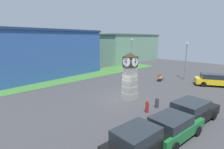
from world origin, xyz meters
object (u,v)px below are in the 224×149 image
Objects in this scene: bollard_near_tower at (147,106)px; bollard_mid_row at (157,102)px; car_near_tower at (173,126)px; car_by_building at (192,111)px; car_navy_sedan at (139,142)px; street_lamp_far_side at (186,58)px; street_lamp_near_road at (132,52)px; clock_tower at (130,77)px; bench at (160,77)px; car_silver_hatch at (213,80)px.

bollard_near_tower is 1.12× the size of bollard_mid_row.
car_by_building is at bearing 0.63° from car_near_tower.
car_navy_sedan is at bearing 176.55° from car_by_building.
car_near_tower is (-3.50, -3.14, 0.29)m from bollard_mid_row.
bollard_mid_row is 4.71m from car_near_tower.
street_lamp_far_side is at bearing 16.68° from car_navy_sedan.
car_near_tower is 0.81× the size of street_lamp_far_side.
street_lamp_near_road is at bearing 42.79° from bollard_near_tower.
bollard_near_tower is 14.22m from street_lamp_far_side.
car_near_tower is at bearing -159.26° from street_lamp_far_side.
car_navy_sedan reaches higher than bollard_near_tower.
bollard_near_tower is at bearing -116.24° from clock_tower.
street_lamp_far_side reaches higher than bollard_mid_row.
street_lamp_far_side reaches higher than clock_tower.
car_near_tower is 14.83m from bench.
clock_tower is 1.10× the size of car_navy_sedan.
bench is at bearing 147.03° from street_lamp_far_side.
clock_tower is 0.86× the size of street_lamp_far_side.
car_by_building is at bearing -3.45° from car_navy_sedan.
clock_tower is at bearing 89.32° from bollard_mid_row.
car_navy_sedan reaches higher than car_near_tower.
bollard_mid_row is 0.19× the size of car_by_building.
clock_tower is 16.12m from street_lamp_near_road.
street_lamp_far_side is (0.88, 4.07, 2.38)m from car_silver_hatch.
street_lamp_near_road is at bearing 45.19° from car_near_tower.
bollard_near_tower is at bearing 57.62° from car_near_tower.
car_silver_hatch is at bearing -6.36° from bollard_mid_row.
street_lamp_far_side is at bearing 12.94° from bollard_mid_row.
car_by_building is 20.99m from street_lamp_near_road.
bollard_mid_row is 11.40m from car_silver_hatch.
street_lamp_near_road reaches higher than bollard_mid_row.
bollard_mid_row is 0.22× the size of car_navy_sedan.
street_lamp_far_side is (15.70, 5.94, 2.41)m from car_near_tower.
car_by_building is 0.81× the size of street_lamp_near_road.
clock_tower reaches higher than car_near_tower.
street_lamp_near_road is (3.67, 8.19, 2.88)m from bench.
bollard_near_tower is 3.76m from car_near_tower.
street_lamp_far_side is (13.69, 2.78, 2.64)m from bollard_near_tower.
clock_tower is 0.97× the size of car_by_building.
car_silver_hatch is at bearing -95.22° from street_lamp_near_road.
bollard_mid_row is 0.16× the size of street_lamp_near_road.
bench is (15.30, 7.66, -0.29)m from car_navy_sedan.
street_lamp_far_side is at bearing 77.77° from car_silver_hatch.
car_silver_hatch reaches higher than bench.
bollard_mid_row is at bearing -133.96° from street_lamp_near_road.
street_lamp_far_side is at bearing 11.47° from bollard_near_tower.
car_navy_sedan reaches higher than car_by_building.
car_near_tower reaches higher than bollard_mid_row.
bollard_mid_row is at bearing 41.94° from car_near_tower.
bollard_mid_row is 6.92m from car_navy_sedan.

